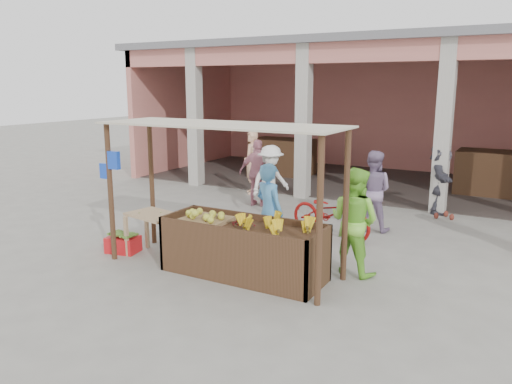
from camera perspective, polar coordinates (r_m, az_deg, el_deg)
The scene contains 20 objects.
ground at distance 8.33m, azimuth -4.43°, elevation -8.81°, with size 60.00×60.00×0.00m, color gray.
market_building at distance 15.97m, azimuth 13.90°, elevation 10.84°, with size 14.40×6.40×4.20m.
fruit_stall at distance 7.94m, azimuth -1.45°, elevation -6.78°, with size 2.60×0.95×0.80m, color #4F301F.
stall_awning at distance 7.90m, azimuth -4.51°, elevation 4.85°, with size 4.09×1.35×2.39m.
banana_heap at distance 7.54m, azimuth 2.13°, elevation -3.89°, with size 1.04×0.57×0.19m, color yellow, non-canonical shape.
melon_tray at distance 8.13m, azimuth -5.76°, elevation -2.75°, with size 0.75×0.65×0.20m.
berry_heap at distance 7.83m, azimuth -1.44°, elevation -3.51°, with size 0.40×0.33×0.13m, color maroon.
side_table at distance 8.94m, azimuth -11.53°, elevation -3.30°, with size 1.05×0.80×0.77m.
papaya_pile at distance 8.88m, azimuth -11.60°, elevation -1.82°, with size 0.71×0.41×0.20m, color #599731, non-canonical shape.
red_crate at distance 9.40m, azimuth -14.94°, elevation -5.80°, with size 0.55×0.40×0.29m, color red.
plantain_bundle at distance 9.35m, azimuth -15.01°, elevation -4.71°, with size 0.42×0.30×0.08m, color #588731, non-canonical shape.
produce_sacks at distance 12.05m, azimuth 20.83°, elevation -1.57°, with size 0.74×0.69×0.56m.
vendor_blue at distance 8.49m, azimuth 1.53°, elevation -1.96°, with size 0.68×0.50×1.81m, color #519FE1.
vendor_green at distance 8.06m, azimuth 11.15°, elevation -2.96°, with size 0.87×0.50×1.81m, color #80D23B.
motorcycle at distance 10.02m, azimuth 8.54°, elevation -2.31°, with size 1.89×0.65×0.99m, color maroon.
shopper_a at distance 11.56m, azimuth 1.67°, elevation 1.69°, with size 1.12×0.56×1.75m, color white.
shopper_b at distance 12.39m, azimuth 0.24°, elevation 2.46°, with size 1.04×0.55×1.77m, color #C5798A.
shopper_d at distance 12.45m, azimuth 20.25°, elevation 1.74°, with size 1.64×0.67×1.77m, color #464551.
shopper_e at distance 13.80m, azimuth -0.53°, elevation 3.53°, with size 0.67×0.51×1.81m, color #F2B68D.
shopper_f at distance 10.52m, azimuth 13.15°, elevation 0.55°, with size 0.89×0.51×1.83m, color gray.
Camera 1 is at (4.34, -6.46, 2.98)m, focal length 35.00 mm.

